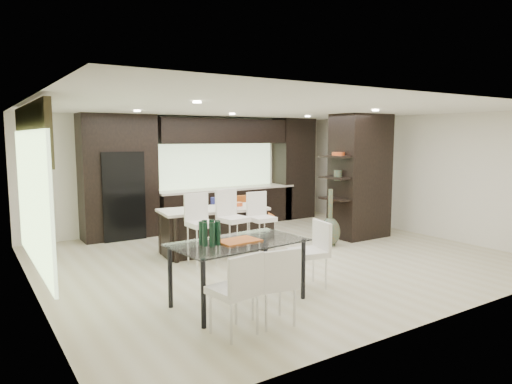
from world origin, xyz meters
TOP-DOWN VIEW (x-y plane):
  - ground at (0.00, 0.00)m, footprint 8.00×8.00m
  - back_wall at (0.00, 3.50)m, footprint 8.00×0.02m
  - left_wall at (-4.00, 0.00)m, footprint 0.02×7.00m
  - right_wall at (4.00, 0.00)m, footprint 0.02×7.00m
  - ceiling at (0.00, 0.00)m, footprint 8.00×7.00m
  - window_left at (-3.96, 0.20)m, footprint 0.04×3.20m
  - window_back at (0.60, 3.46)m, footprint 3.40×0.04m
  - stone_accent at (-3.93, 0.20)m, footprint 0.08×3.00m
  - ceiling_spots at (0.00, 0.25)m, footprint 4.00×3.00m
  - back_cabinetry at (0.50, 3.17)m, footprint 6.80×0.68m
  - refrigerator at (-1.90, 3.12)m, footprint 0.90×0.68m
  - partition_column at (2.60, 0.40)m, footprint 1.20×0.80m
  - kitchen_island at (-0.75, 0.95)m, footprint 2.11×1.09m
  - stool_left at (-1.37, 0.19)m, footprint 0.45×0.45m
  - stool_mid at (-0.75, 0.19)m, footprint 0.53×0.53m
  - stool_right at (-0.13, 0.20)m, footprint 0.43×0.43m
  - bench at (0.13, 1.47)m, footprint 1.55×0.99m
  - floor_vase at (1.46, 0.09)m, footprint 0.54×0.54m
  - dining_table at (-1.76, -1.68)m, footprint 1.82×1.13m
  - chair_near at (-1.76, -2.49)m, footprint 0.53×0.53m
  - chair_far at (-2.30, -2.49)m, footprint 0.55×0.55m
  - chair_end at (-0.56, -1.68)m, footprint 0.57×0.57m

SIDE VIEW (x-z plane):
  - ground at x=0.00m, z-range 0.00..0.00m
  - bench at x=0.13m, z-range 0.00..0.56m
  - dining_table at x=-1.76m, z-range 0.00..0.84m
  - kitchen_island at x=-0.75m, z-range 0.00..0.85m
  - chair_near at x=-1.76m, z-range 0.00..0.87m
  - chair_far at x=-2.30m, z-range 0.00..0.88m
  - chair_end at x=-0.56m, z-range 0.00..0.90m
  - stool_right at x=-0.13m, z-range 0.00..0.96m
  - stool_left at x=-1.37m, z-range 0.00..1.00m
  - stool_mid at x=-0.75m, z-range 0.00..1.03m
  - floor_vase at x=1.46m, z-range 0.00..1.16m
  - refrigerator at x=-1.90m, z-range 0.00..1.90m
  - back_wall at x=0.00m, z-range 0.00..2.70m
  - left_wall at x=-4.00m, z-range 0.00..2.70m
  - right_wall at x=4.00m, z-range 0.00..2.70m
  - window_left at x=-3.96m, z-range 0.40..2.30m
  - back_cabinetry at x=0.50m, z-range 0.00..2.70m
  - partition_column at x=2.60m, z-range 0.00..2.70m
  - window_back at x=0.60m, z-range 0.95..2.15m
  - stone_accent at x=-3.93m, z-range 1.85..2.65m
  - ceiling_spots at x=0.00m, z-range 2.67..2.69m
  - ceiling at x=0.00m, z-range 2.69..2.71m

